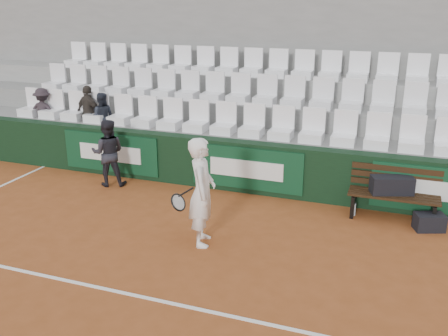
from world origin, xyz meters
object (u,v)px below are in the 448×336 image
spectator_b (87,93)px  ball_kid (108,153)px  spectator_c (100,97)px  sports_bag_ground (429,222)px  water_bottle_near (354,209)px  sports_bag_left (392,185)px  tennis_player (202,192)px  spectator_a (41,93)px  bench_left (392,207)px

spectator_b → ball_kid: bearing=150.5°
spectator_c → sports_bag_ground: bearing=148.9°
water_bottle_near → ball_kid: 4.87m
sports_bag_left → tennis_player: (-2.68, -1.97, 0.25)m
water_bottle_near → spectator_b: size_ratio=0.18×
ball_kid → spectator_b: 1.87m
ball_kid → spectator_c: bearing=-76.4°
water_bottle_near → ball_kid: size_ratio=0.16×
water_bottle_near → ball_kid: ball_kid is taller
sports_bag_left → sports_bag_ground: 0.85m
tennis_player → spectator_b: (-3.89, 2.84, 0.77)m
water_bottle_near → spectator_b: 6.26m
spectator_b → sports_bag_ground: bearing=-174.6°
spectator_b → sports_bag_left: bearing=-172.9°
spectator_a → spectator_c: 1.58m
tennis_player → spectator_b: bearing=143.9°
sports_bag_left → sports_bag_ground: (0.64, -0.30, -0.46)m
water_bottle_near → sports_bag_ground: bearing=-8.3°
sports_bag_ground → spectator_a: 8.67m
sports_bag_left → spectator_b: bearing=172.4°
bench_left → ball_kid: bearing=-177.8°
sports_bag_ground → spectator_a: (-8.47, 1.17, 1.41)m
bench_left → sports_bag_left: bearing=140.0°
sports_bag_ground → spectator_a: size_ratio=0.42×
spectator_a → bench_left: bearing=160.8°
spectator_a → spectator_c: bearing=167.4°
water_bottle_near → ball_kid: (-4.83, -0.13, 0.57)m
tennis_player → spectator_c: 4.61m
ball_kid → spectator_c: (-0.83, 1.13, 0.87)m
spectator_b → bench_left: bearing=-173.2°
water_bottle_near → sports_bag_left: bearing=12.0°
tennis_player → bench_left: bearing=35.1°
spectator_c → spectator_b: bearing=-21.5°
tennis_player → spectator_a: size_ratio=1.53×
bench_left → spectator_b: bearing=172.1°
water_bottle_near → spectator_c: size_ratio=0.20×
water_bottle_near → spectator_c: bearing=170.0°
spectator_a → sports_bag_left: bearing=161.0°
bench_left → spectator_c: size_ratio=1.36×
sports_bag_left → water_bottle_near: bearing=-168.0°
sports_bag_left → sports_bag_ground: size_ratio=1.50×
sports_bag_left → spectator_b: 6.71m
spectator_a → water_bottle_near: bearing=159.6°
bench_left → tennis_player: 3.40m
sports_bag_left → ball_kid: (-5.41, -0.25, 0.08)m
sports_bag_left → bench_left: bearing=-40.0°
bench_left → sports_bag_ground: (0.59, -0.26, -0.08)m
bench_left → spectator_b: size_ratio=1.21×
tennis_player → spectator_c: bearing=141.4°
sports_bag_ground → ball_kid: (-6.06, 0.05, 0.54)m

